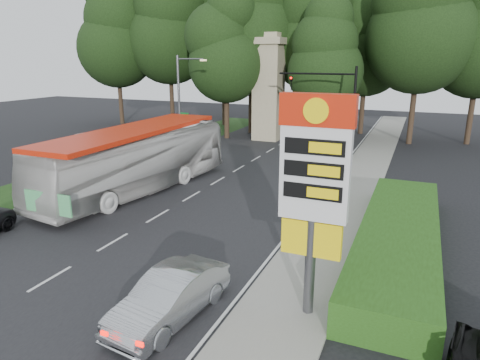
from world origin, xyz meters
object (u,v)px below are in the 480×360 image
at_px(traffic_signal_mast, 337,100).
at_px(transit_bus, 136,161).
at_px(monument, 269,87).
at_px(streetlight_signs, 181,99).
at_px(sedan_silver, 170,297).
at_px(gas_station_pylon, 314,179).

relative_size(traffic_signal_mast, transit_bus, 0.52).
bearing_deg(traffic_signal_mast, monument, 142.00).
xyz_separation_m(traffic_signal_mast, transit_bus, (-9.18, -13.34, -2.76)).
xyz_separation_m(streetlight_signs, transit_bus, (3.49, -11.35, -2.53)).
relative_size(traffic_signal_mast, sedan_silver, 1.58).
distance_m(streetlight_signs, sedan_silver, 25.38).
distance_m(gas_station_pylon, monument, 30.17).
height_order(traffic_signal_mast, sedan_silver, traffic_signal_mast).
relative_size(traffic_signal_mast, streetlight_signs, 0.90).
distance_m(streetlight_signs, transit_bus, 12.14).
height_order(traffic_signal_mast, monument, monument).
bearing_deg(streetlight_signs, traffic_signal_mast, 8.92).
relative_size(streetlight_signs, sedan_silver, 1.76).
xyz_separation_m(gas_station_pylon, sedan_silver, (-3.85, -1.85, -3.70)).
relative_size(gas_station_pylon, monument, 0.68).
bearing_deg(transit_bus, streetlight_signs, 115.08).
bearing_deg(traffic_signal_mast, transit_bus, -124.54).
distance_m(monument, transit_bus, 19.66).
bearing_deg(gas_station_pylon, traffic_signal_mast, 99.09).
bearing_deg(monument, transit_bus, -94.43).
distance_m(gas_station_pylon, streetlight_signs, 25.74).
relative_size(gas_station_pylon, traffic_signal_mast, 0.95).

